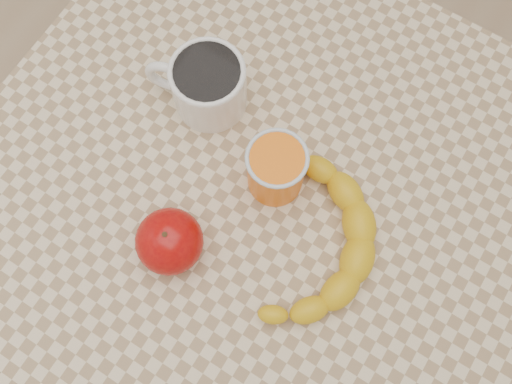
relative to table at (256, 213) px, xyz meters
The scene contains 6 objects.
ground 0.66m from the table, ahead, with size 3.00×3.00×0.00m, color tan.
table is the anchor object (origin of this frame).
coffee_mug 0.21m from the table, 146.83° to the left, with size 0.15×0.13×0.09m.
orange_juice_glass 0.14m from the table, 72.49° to the left, with size 0.08×0.08×0.09m.
apple 0.18m from the table, 114.93° to the right, with size 0.10×0.10×0.08m.
banana 0.15m from the table, 10.46° to the right, with size 0.26×0.32×0.04m, color yellow, non-canonical shape.
Camera 1 is at (0.12, -0.19, 1.49)m, focal length 40.00 mm.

